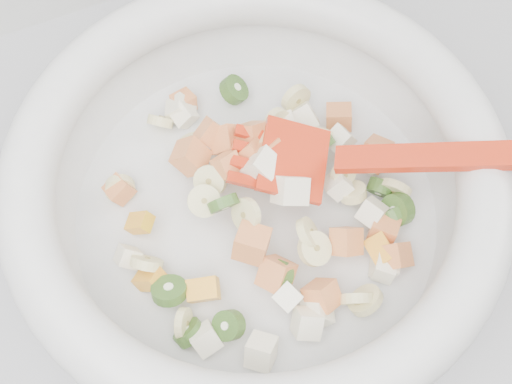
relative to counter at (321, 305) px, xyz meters
name	(u,v)px	position (x,y,z in m)	size (l,w,h in m)	color
counter	(321,305)	(0.00, 0.00, 0.00)	(2.00, 0.60, 0.90)	gray
mixing_bowl	(257,185)	(-0.12, -0.01, 0.51)	(0.43, 0.39, 0.13)	silver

